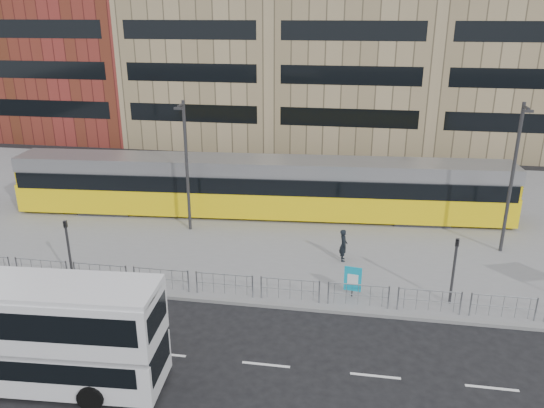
% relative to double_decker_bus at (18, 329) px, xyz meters
% --- Properties ---
extents(ground, '(120.00, 120.00, 0.00)m').
position_rel_double_decker_bus_xyz_m(ground, '(6.19, 6.26, -2.13)').
color(ground, black).
rests_on(ground, ground).
extents(plaza, '(64.00, 24.00, 0.15)m').
position_rel_double_decker_bus_xyz_m(plaza, '(6.19, 18.26, -2.06)').
color(plaza, gray).
rests_on(plaza, ground).
extents(kerb, '(64.00, 0.25, 0.17)m').
position_rel_double_decker_bus_xyz_m(kerb, '(6.19, 6.31, -2.06)').
color(kerb, gray).
rests_on(kerb, ground).
extents(building_row, '(70.40, 18.40, 31.20)m').
position_rel_double_decker_bus_xyz_m(building_row, '(7.74, 40.53, 10.78)').
color(building_row, maroon).
rests_on(building_row, ground).
extents(pedestrian_barrier, '(32.07, 0.07, 1.10)m').
position_rel_double_decker_bus_xyz_m(pedestrian_barrier, '(8.19, 6.76, -1.15)').
color(pedestrian_barrier, '#96999F').
rests_on(pedestrian_barrier, plaza).
extents(road_markings, '(62.00, 0.12, 0.01)m').
position_rel_double_decker_bus_xyz_m(road_markings, '(7.19, 2.26, -2.13)').
color(road_markings, white).
rests_on(road_markings, ground).
extents(double_decker_bus, '(9.98, 2.97, 3.94)m').
position_rel_double_decker_bus_xyz_m(double_decker_bus, '(0.00, 0.00, 0.00)').
color(double_decker_bus, silver).
rests_on(double_decker_bus, ground).
extents(tram, '(30.87, 5.07, 3.62)m').
position_rel_double_decker_bus_xyz_m(tram, '(5.24, 17.13, -0.16)').
color(tram, yellow).
rests_on(tram, plaza).
extents(ad_panel, '(0.78, 0.17, 1.47)m').
position_rel_double_decker_bus_xyz_m(ad_panel, '(11.22, 7.58, -1.12)').
color(ad_panel, '#2D2D30').
rests_on(ad_panel, plaza).
extents(pedestrian, '(0.49, 0.68, 1.72)m').
position_rel_double_decker_bus_xyz_m(pedestrian, '(10.67, 11.24, -1.12)').
color(pedestrian, black).
rests_on(pedestrian, plaza).
extents(traffic_light_west, '(0.19, 0.22, 3.10)m').
position_rel_double_decker_bus_xyz_m(traffic_light_west, '(-2.04, 6.89, -0.01)').
color(traffic_light_west, '#2D2D30').
rests_on(traffic_light_west, plaza).
extents(traffic_light_east, '(0.20, 0.23, 3.10)m').
position_rel_double_decker_bus_xyz_m(traffic_light_east, '(15.52, 7.70, -0.01)').
color(traffic_light_east, '#2D2D30').
rests_on(traffic_light_east, plaza).
extents(lamp_post_west, '(0.45, 1.04, 7.61)m').
position_rel_double_decker_bus_xyz_m(lamp_post_west, '(1.56, 13.93, 2.20)').
color(lamp_post_west, '#2D2D30').
rests_on(lamp_post_west, plaza).
extents(lamp_post_east, '(0.45, 1.04, 8.01)m').
position_rel_double_decker_bus_xyz_m(lamp_post_east, '(19.04, 13.74, 2.40)').
color(lamp_post_east, '#2D2D30').
rests_on(lamp_post_east, plaza).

